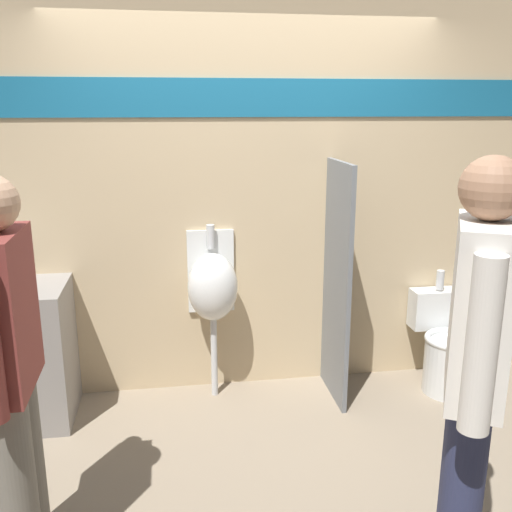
# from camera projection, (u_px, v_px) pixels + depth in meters

# --- Properties ---
(ground_plane) EXTENTS (16.00, 16.00, 0.00)m
(ground_plane) POSITION_uv_depth(u_px,v_px,m) (260.00, 423.00, 3.61)
(ground_plane) COLOR gray
(display_wall) EXTENTS (4.58, 0.07, 2.70)m
(display_wall) POSITION_uv_depth(u_px,v_px,m) (246.00, 195.00, 3.83)
(display_wall) COLOR tan
(display_wall) RESTS_ON ground_plane
(cell_phone) EXTENTS (0.07, 0.14, 0.01)m
(cell_phone) POSITION_uv_depth(u_px,v_px,m) (24.00, 291.00, 3.36)
(cell_phone) COLOR #B7B7BC
(cell_phone) RESTS_ON sink_counter
(divider_near_counter) EXTENTS (0.03, 0.54, 1.61)m
(divider_near_counter) POSITION_uv_depth(u_px,v_px,m) (337.00, 284.00, 3.77)
(divider_near_counter) COLOR slate
(divider_near_counter) RESTS_ON ground_plane
(urinal_near_counter) EXTENTS (0.33, 0.30, 1.18)m
(urinal_near_counter) POSITION_uv_depth(u_px,v_px,m) (213.00, 287.00, 3.78)
(urinal_near_counter) COLOR silver
(urinal_near_counter) RESTS_ON ground_plane
(toilet) EXTENTS (0.38, 0.54, 0.81)m
(toilet) POSITION_uv_depth(u_px,v_px,m) (447.00, 350.00, 4.00)
(toilet) COLOR silver
(toilet) RESTS_ON ground_plane
(person_in_vest) EXTENTS (0.38, 0.56, 1.78)m
(person_in_vest) POSITION_uv_depth(u_px,v_px,m) (474.00, 365.00, 2.18)
(person_in_vest) COLOR #282D4C
(person_in_vest) RESTS_ON ground_plane
(person_with_lanyard) EXTENTS (0.22, 0.59, 1.70)m
(person_with_lanyard) POSITION_uv_depth(u_px,v_px,m) (8.00, 362.00, 2.31)
(person_with_lanyard) COLOR #666056
(person_with_lanyard) RESTS_ON ground_plane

